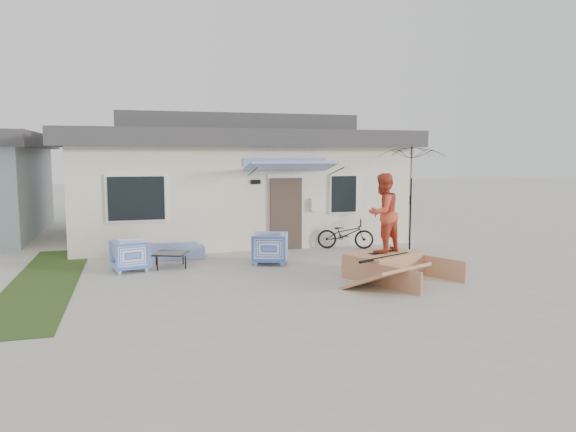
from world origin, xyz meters
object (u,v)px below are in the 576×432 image
object	(u,v)px
bicycle	(346,231)
skate_ramp	(384,265)
armchair_left	(130,254)
armchair_right	(270,246)
skater	(383,212)
loveseat	(173,247)
skateboard	(382,252)
coffee_table	(171,260)
patio_umbrella	(411,190)

from	to	relation	value
bicycle	skate_ramp	distance (m)	3.73
armchair_left	bicycle	bearing A→B (deg)	-89.76
armchair_right	bicycle	world-z (taller)	bicycle
armchair_right	skater	xyz separation A→B (m)	(2.13, -2.10, 1.05)
loveseat	armchair_right	bearing A→B (deg)	150.64
loveseat	skateboard	xyz separation A→B (m)	(4.45, -3.40, 0.25)
coffee_table	skateboard	distance (m)	5.16
armchair_left	skateboard	distance (m)	5.96
armchair_right	bicycle	bearing A→B (deg)	138.90
armchair_left	coffee_table	bearing A→B (deg)	-94.03
armchair_right	patio_umbrella	world-z (taller)	patio_umbrella
loveseat	armchair_right	xyz separation A→B (m)	(2.32, -1.31, 0.13)
skateboard	skater	bearing A→B (deg)	0.00
armchair_left	armchair_right	distance (m)	3.42
skater	armchair_left	bearing A→B (deg)	-46.96
armchair_right	skater	bearing A→B (deg)	64.69
loveseat	armchair_left	size ratio (longest dim) A/B	1.94
armchair_right	patio_umbrella	size ratio (longest dim) A/B	0.36
loveseat	skater	size ratio (longest dim) A/B	0.90
armchair_right	skateboard	bearing A→B (deg)	64.69
bicycle	skateboard	size ratio (longest dim) A/B	2.10
coffee_table	skateboard	world-z (taller)	skateboard
bicycle	skate_ramp	xyz separation A→B (m)	(-0.55, -3.68, -0.26)
armchair_right	skate_ramp	bearing A→B (deg)	64.33
patio_umbrella	armchair_right	bearing A→B (deg)	-169.17
armchair_left	bicycle	size ratio (longest dim) A/B	0.50
patio_umbrella	skateboard	distance (m)	3.93
skate_ramp	coffee_table	bearing A→B (deg)	128.01
skater	armchair_right	bearing A→B (deg)	-70.21
bicycle	skateboard	distance (m)	3.68
coffee_table	bicycle	bearing A→B (deg)	14.26
armchair_left	skateboard	xyz separation A→B (m)	(5.55, -2.17, 0.14)
armchair_right	skater	world-z (taller)	skater
patio_umbrella	skateboard	size ratio (longest dim) A/B	3.06
skateboard	skater	xyz separation A→B (m)	(0.00, 0.00, 0.93)
coffee_table	bicycle	world-z (taller)	bicycle
loveseat	patio_umbrella	xyz separation A→B (m)	(6.77, -0.46, 1.43)
armchair_left	skater	distance (m)	6.05
armchair_left	coffee_table	world-z (taller)	armchair_left
armchair_left	skate_ramp	distance (m)	6.00
armchair_right	skateboard	distance (m)	2.99
armchair_left	skater	size ratio (longest dim) A/B	0.46
loveseat	patio_umbrella	size ratio (longest dim) A/B	0.67
skate_ramp	loveseat	bearing A→B (deg)	117.49
coffee_table	patio_umbrella	xyz separation A→B (m)	(6.92, 0.63, 1.56)
bicycle	skater	xyz separation A→B (m)	(-0.57, -3.64, 0.96)
skate_ramp	skateboard	bearing A→B (deg)	90.00
coffee_table	skater	xyz separation A→B (m)	(4.60, -2.32, 1.30)
skate_ramp	skateboard	distance (m)	0.30
loveseat	skateboard	size ratio (longest dim) A/B	2.04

